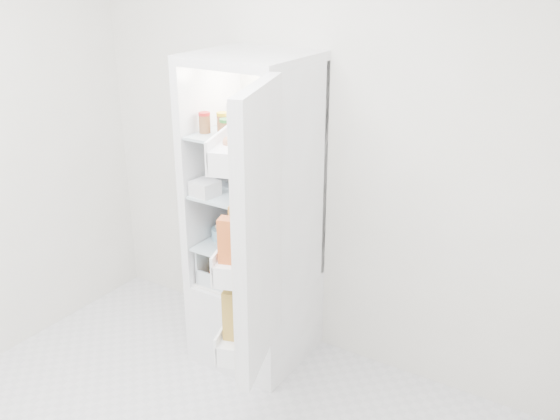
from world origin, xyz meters
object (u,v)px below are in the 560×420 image
Objects in this scene: refrigerator at (259,251)px; mushroom_bowl at (223,233)px; fridge_door at (253,237)px; red_cabbage at (277,232)px.

mushroom_bowl is (-0.17, -0.12, 0.11)m from refrigerator.
mushroom_bowl is at bearing 29.49° from fridge_door.
refrigerator is at bearing 162.38° from red_cabbage.
refrigerator is 0.24m from red_cabbage.
fridge_door is at bearing -57.49° from refrigerator.
fridge_door is (0.40, -0.62, 0.43)m from refrigerator.
fridge_door reaches higher than mushroom_bowl.
fridge_door is (0.24, -0.57, 0.25)m from red_cabbage.
red_cabbage is at bearing -17.62° from refrigerator.
refrigerator is 13.14× the size of mushroom_bowl.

